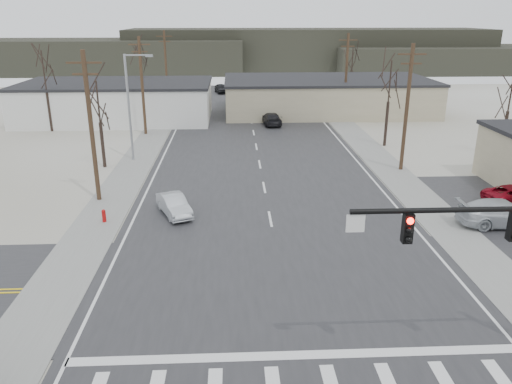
% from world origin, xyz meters
% --- Properties ---
extents(ground, '(140.00, 140.00, 0.00)m').
position_xyz_m(ground, '(0.00, 0.00, 0.00)').
color(ground, silver).
rests_on(ground, ground).
extents(main_road, '(18.00, 110.00, 0.05)m').
position_xyz_m(main_road, '(0.00, 15.00, 0.02)').
color(main_road, '#28272A').
rests_on(main_road, ground).
extents(cross_road, '(90.00, 10.00, 0.04)m').
position_xyz_m(cross_road, '(0.00, 0.00, 0.02)').
color(cross_road, '#28272A').
rests_on(cross_road, ground).
extents(sidewalk_left, '(3.00, 90.00, 0.06)m').
position_xyz_m(sidewalk_left, '(-10.60, 20.00, 0.03)').
color(sidewalk_left, gray).
rests_on(sidewalk_left, ground).
extents(sidewalk_right, '(3.00, 90.00, 0.06)m').
position_xyz_m(sidewalk_right, '(10.60, 20.00, 0.03)').
color(sidewalk_right, gray).
rests_on(sidewalk_right, ground).
extents(fire_hydrant, '(0.24, 0.24, 0.87)m').
position_xyz_m(fire_hydrant, '(-10.20, 8.00, 0.45)').
color(fire_hydrant, '#A50C0C').
rests_on(fire_hydrant, ground).
extents(building_left_far, '(22.30, 12.30, 4.50)m').
position_xyz_m(building_left_far, '(-16.00, 40.00, 2.26)').
color(building_left_far, silver).
rests_on(building_left_far, ground).
extents(building_right_far, '(26.30, 14.30, 4.30)m').
position_xyz_m(building_right_far, '(10.00, 44.00, 2.15)').
color(building_right_far, tan).
rests_on(building_right_far, ground).
extents(upole_left_b, '(2.20, 0.30, 10.00)m').
position_xyz_m(upole_left_b, '(-11.50, 12.00, 5.22)').
color(upole_left_b, '#3F271D').
rests_on(upole_left_b, ground).
extents(upole_left_c, '(2.20, 0.30, 10.00)m').
position_xyz_m(upole_left_c, '(-11.50, 32.00, 5.22)').
color(upole_left_c, '#3F271D').
rests_on(upole_left_c, ground).
extents(upole_left_d, '(2.20, 0.30, 10.00)m').
position_xyz_m(upole_left_d, '(-11.50, 52.00, 5.22)').
color(upole_left_d, '#3F271D').
rests_on(upole_left_d, ground).
extents(upole_right_a, '(2.20, 0.30, 10.00)m').
position_xyz_m(upole_right_a, '(11.50, 18.00, 5.22)').
color(upole_right_a, '#3F271D').
rests_on(upole_right_a, ground).
extents(upole_right_b, '(2.20, 0.30, 10.00)m').
position_xyz_m(upole_right_b, '(11.50, 40.00, 5.22)').
color(upole_right_b, '#3F271D').
rests_on(upole_right_b, ground).
extents(streetlight_main, '(2.40, 0.25, 9.00)m').
position_xyz_m(streetlight_main, '(-10.80, 22.00, 5.09)').
color(streetlight_main, gray).
rests_on(streetlight_main, ground).
extents(tree_left_near, '(3.30, 3.30, 7.35)m').
position_xyz_m(tree_left_near, '(-13.00, 20.00, 5.23)').
color(tree_left_near, '#2D201B').
rests_on(tree_left_near, ground).
extents(tree_right_mid, '(3.74, 3.74, 8.33)m').
position_xyz_m(tree_right_mid, '(12.50, 26.00, 5.93)').
color(tree_right_mid, '#2D201B').
rests_on(tree_right_mid, ground).
extents(tree_left_far, '(3.96, 3.96, 8.82)m').
position_xyz_m(tree_left_far, '(-14.00, 46.00, 6.28)').
color(tree_left_far, '#2D201B').
rests_on(tree_left_far, ground).
extents(tree_right_far, '(3.52, 3.52, 7.84)m').
position_xyz_m(tree_right_far, '(15.00, 52.00, 5.58)').
color(tree_right_far, '#2D201B').
rests_on(tree_right_far, ground).
extents(tree_lot, '(3.52, 3.52, 7.84)m').
position_xyz_m(tree_lot, '(22.00, 22.00, 5.58)').
color(tree_lot, '#2D201B').
rests_on(tree_lot, ground).
extents(tree_left_mid, '(3.96, 3.96, 8.82)m').
position_xyz_m(tree_left_mid, '(-22.00, 34.00, 6.28)').
color(tree_left_mid, '#2D201B').
rests_on(tree_left_mid, ground).
extents(hill_left, '(70.00, 18.00, 7.00)m').
position_xyz_m(hill_left, '(-35.00, 92.00, 3.50)').
color(hill_left, '#333026').
rests_on(hill_left, ground).
extents(hill_center, '(80.00, 18.00, 9.00)m').
position_xyz_m(hill_center, '(15.00, 96.00, 4.50)').
color(hill_center, '#333026').
rests_on(hill_center, ground).
extents(hill_right, '(60.00, 18.00, 5.50)m').
position_xyz_m(hill_right, '(50.00, 90.00, 2.75)').
color(hill_right, '#333026').
rests_on(hill_right, ground).
extents(sedan_crossing, '(2.75, 4.05, 1.26)m').
position_xyz_m(sedan_crossing, '(-6.03, 9.05, 0.68)').
color(sedan_crossing, '#A3A8AE').
rests_on(sedan_crossing, main_road).
extents(car_far_a, '(2.39, 4.91, 1.38)m').
position_xyz_m(car_far_a, '(2.20, 36.10, 0.73)').
color(car_far_a, black).
rests_on(car_far_a, main_road).
extents(car_far_b, '(2.57, 4.47, 1.43)m').
position_xyz_m(car_far_b, '(-3.98, 61.10, 0.76)').
color(car_far_b, black).
rests_on(car_far_b, main_road).
extents(car_parked_silver, '(5.40, 2.27, 1.56)m').
position_xyz_m(car_parked_silver, '(13.87, 6.37, 0.81)').
color(car_parked_silver, '#AAAFB5').
rests_on(car_parked_silver, parking_lot).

